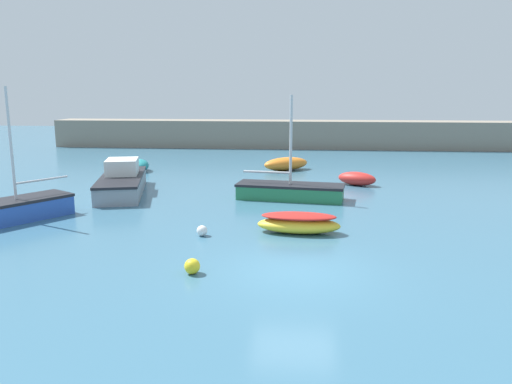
{
  "coord_description": "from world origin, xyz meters",
  "views": [
    {
      "loc": [
        0.17,
        -13.86,
        5.13
      ],
      "look_at": [
        -1.81,
        7.1,
        0.9
      ],
      "focal_mm": 35.0,
      "sensor_mm": 36.0,
      "label": 1
    }
  ],
  "objects_px": {
    "sailboat_tall_mast": "(17,209)",
    "dinghy_near_pier": "(140,165)",
    "fishing_dinghy_green": "(357,179)",
    "mooring_buoy_yellow": "(192,266)",
    "rowboat_blue_near": "(286,164)",
    "rowboat_with_red_cover": "(299,223)",
    "mooring_buoy_white": "(202,231)",
    "sailboat_short_mast": "(290,191)",
    "motorboat_grey_hull": "(122,181)"
  },
  "relations": [
    {
      "from": "sailboat_tall_mast",
      "to": "dinghy_near_pier",
      "type": "relative_size",
      "value": 2.17
    },
    {
      "from": "fishing_dinghy_green",
      "to": "mooring_buoy_yellow",
      "type": "distance_m",
      "value": 15.76
    },
    {
      "from": "rowboat_blue_near",
      "to": "sailboat_tall_mast",
      "type": "height_order",
      "value": "sailboat_tall_mast"
    },
    {
      "from": "fishing_dinghy_green",
      "to": "mooring_buoy_yellow",
      "type": "height_order",
      "value": "fishing_dinghy_green"
    },
    {
      "from": "rowboat_blue_near",
      "to": "rowboat_with_red_cover",
      "type": "bearing_deg",
      "value": 59.06
    },
    {
      "from": "fishing_dinghy_green",
      "to": "rowboat_with_red_cover",
      "type": "relative_size",
      "value": 0.77
    },
    {
      "from": "fishing_dinghy_green",
      "to": "rowboat_with_red_cover",
      "type": "height_order",
      "value": "fishing_dinghy_green"
    },
    {
      "from": "rowboat_blue_near",
      "to": "mooring_buoy_white",
      "type": "bearing_deg",
      "value": 46.29
    },
    {
      "from": "fishing_dinghy_green",
      "to": "sailboat_tall_mast",
      "type": "bearing_deg",
      "value": 60.29
    },
    {
      "from": "sailboat_tall_mast",
      "to": "sailboat_short_mast",
      "type": "bearing_deg",
      "value": 148.11
    },
    {
      "from": "mooring_buoy_white",
      "to": "mooring_buoy_yellow",
      "type": "bearing_deg",
      "value": -82.71
    },
    {
      "from": "sailboat_tall_mast",
      "to": "fishing_dinghy_green",
      "type": "height_order",
      "value": "sailboat_tall_mast"
    },
    {
      "from": "sailboat_tall_mast",
      "to": "dinghy_near_pier",
      "type": "distance_m",
      "value": 13.0
    },
    {
      "from": "fishing_dinghy_green",
      "to": "dinghy_near_pier",
      "type": "height_order",
      "value": "dinghy_near_pier"
    },
    {
      "from": "dinghy_near_pier",
      "to": "rowboat_blue_near",
      "type": "bearing_deg",
      "value": 76.58
    },
    {
      "from": "rowboat_with_red_cover",
      "to": "mooring_buoy_yellow",
      "type": "relative_size",
      "value": 6.85
    },
    {
      "from": "rowboat_with_red_cover",
      "to": "mooring_buoy_white",
      "type": "bearing_deg",
      "value": 14.52
    },
    {
      "from": "sailboat_short_mast",
      "to": "sailboat_tall_mast",
      "type": "xyz_separation_m",
      "value": [
        -10.94,
        -5.09,
        0.05
      ]
    },
    {
      "from": "sailboat_short_mast",
      "to": "rowboat_blue_near",
      "type": "bearing_deg",
      "value": 101.1
    },
    {
      "from": "sailboat_tall_mast",
      "to": "dinghy_near_pier",
      "type": "height_order",
      "value": "sailboat_tall_mast"
    },
    {
      "from": "sailboat_tall_mast",
      "to": "mooring_buoy_yellow",
      "type": "bearing_deg",
      "value": 90.69
    },
    {
      "from": "sailboat_short_mast",
      "to": "mooring_buoy_yellow",
      "type": "height_order",
      "value": "sailboat_short_mast"
    },
    {
      "from": "sailboat_tall_mast",
      "to": "motorboat_grey_hull",
      "type": "xyz_separation_m",
      "value": [
        2.27,
        5.82,
        0.15
      ]
    },
    {
      "from": "sailboat_tall_mast",
      "to": "rowboat_blue_near",
      "type": "bearing_deg",
      "value": 176.92
    },
    {
      "from": "motorboat_grey_hull",
      "to": "fishing_dinghy_green",
      "type": "bearing_deg",
      "value": 90.9
    },
    {
      "from": "sailboat_tall_mast",
      "to": "mooring_buoy_yellow",
      "type": "height_order",
      "value": "sailboat_tall_mast"
    },
    {
      "from": "fishing_dinghy_green",
      "to": "mooring_buoy_white",
      "type": "xyz_separation_m",
      "value": [
        -6.63,
        -10.7,
        -0.18
      ]
    },
    {
      "from": "rowboat_with_red_cover",
      "to": "mooring_buoy_yellow",
      "type": "distance_m",
      "value": 5.47
    },
    {
      "from": "rowboat_with_red_cover",
      "to": "motorboat_grey_hull",
      "type": "bearing_deg",
      "value": -33.53
    },
    {
      "from": "sailboat_short_mast",
      "to": "rowboat_with_red_cover",
      "type": "relative_size",
      "value": 1.71
    },
    {
      "from": "sailboat_tall_mast",
      "to": "dinghy_near_pier",
      "type": "bearing_deg",
      "value": -150.44
    },
    {
      "from": "fishing_dinghy_green",
      "to": "mooring_buoy_white",
      "type": "height_order",
      "value": "fishing_dinghy_green"
    },
    {
      "from": "fishing_dinghy_green",
      "to": "motorboat_grey_hull",
      "type": "height_order",
      "value": "motorboat_grey_hull"
    },
    {
      "from": "rowboat_blue_near",
      "to": "mooring_buoy_yellow",
      "type": "height_order",
      "value": "rowboat_blue_near"
    },
    {
      "from": "dinghy_near_pier",
      "to": "mooring_buoy_white",
      "type": "xyz_separation_m",
      "value": [
        7.11,
        -14.52,
        -0.2
      ]
    },
    {
      "from": "rowboat_blue_near",
      "to": "fishing_dinghy_green",
      "type": "distance_m",
      "value": 6.54
    },
    {
      "from": "sailboat_tall_mast",
      "to": "rowboat_with_red_cover",
      "type": "height_order",
      "value": "sailboat_tall_mast"
    },
    {
      "from": "fishing_dinghy_green",
      "to": "mooring_buoy_white",
      "type": "distance_m",
      "value": 12.59
    },
    {
      "from": "sailboat_short_mast",
      "to": "fishing_dinghy_green",
      "type": "xyz_separation_m",
      "value": [
        3.62,
        4.07,
        -0.04
      ]
    },
    {
      "from": "sailboat_tall_mast",
      "to": "motorboat_grey_hull",
      "type": "relative_size",
      "value": 0.79
    },
    {
      "from": "sailboat_short_mast",
      "to": "motorboat_grey_hull",
      "type": "height_order",
      "value": "sailboat_short_mast"
    },
    {
      "from": "mooring_buoy_white",
      "to": "sailboat_tall_mast",
      "type": "bearing_deg",
      "value": 169.02
    },
    {
      "from": "mooring_buoy_yellow",
      "to": "motorboat_grey_hull",
      "type": "bearing_deg",
      "value": 118.83
    },
    {
      "from": "sailboat_short_mast",
      "to": "rowboat_blue_near",
      "type": "xyz_separation_m",
      "value": [
        -0.52,
        9.13,
        0.02
      ]
    },
    {
      "from": "rowboat_with_red_cover",
      "to": "mooring_buoy_yellow",
      "type": "height_order",
      "value": "rowboat_with_red_cover"
    },
    {
      "from": "rowboat_with_red_cover",
      "to": "mooring_buoy_white",
      "type": "xyz_separation_m",
      "value": [
        -3.49,
        -0.76,
        -0.18
      ]
    },
    {
      "from": "rowboat_blue_near",
      "to": "mooring_buoy_white",
      "type": "xyz_separation_m",
      "value": [
        -2.49,
        -15.76,
        -0.24
      ]
    },
    {
      "from": "rowboat_blue_near",
      "to": "mooring_buoy_yellow",
      "type": "relative_size",
      "value": 7.59
    },
    {
      "from": "rowboat_blue_near",
      "to": "rowboat_with_red_cover",
      "type": "height_order",
      "value": "rowboat_blue_near"
    },
    {
      "from": "mooring_buoy_white",
      "to": "motorboat_grey_hull",
      "type": "bearing_deg",
      "value": 127.59
    }
  ]
}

